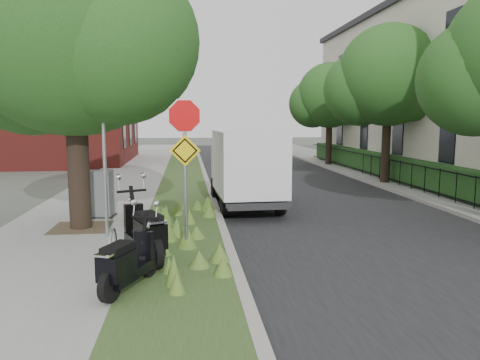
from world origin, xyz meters
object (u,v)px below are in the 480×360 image
object	(u,v)px
sign_assembly	(185,143)
utility_cabinet	(97,195)
scooter_near	(146,238)
box_truck	(246,165)
scooter_far	(124,268)

from	to	relation	value
sign_assembly	utility_cabinet	size ratio (longest dim) A/B	2.52
scooter_near	box_truck	bearing A→B (deg)	65.47
sign_assembly	scooter_near	xyz separation A→B (m)	(-0.75, -0.79, -1.74)
utility_cabinet	scooter_near	bearing A→B (deg)	-68.49
scooter_near	scooter_far	world-z (taller)	scooter_near
scooter_far	utility_cabinet	distance (m)	6.07
box_truck	scooter_far	bearing A→B (deg)	-111.21
box_truck	utility_cabinet	bearing A→B (deg)	-162.07
scooter_near	utility_cabinet	world-z (taller)	utility_cabinet
sign_assembly	scooter_near	distance (m)	2.05
scooter_far	box_truck	size ratio (longest dim) A/B	0.34
sign_assembly	scooter_far	world-z (taller)	sign_assembly
box_truck	utility_cabinet	size ratio (longest dim) A/B	3.65
scooter_far	utility_cabinet	xyz separation A→B (m)	(-1.49, 5.88, 0.22)
scooter_near	utility_cabinet	bearing A→B (deg)	111.51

